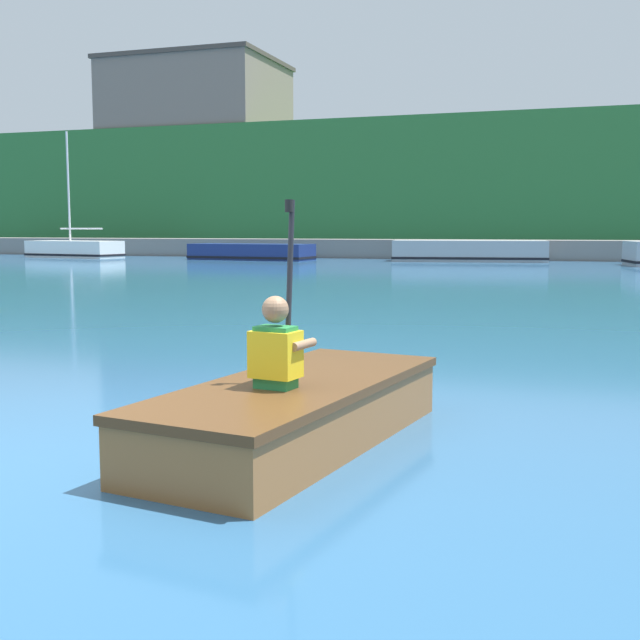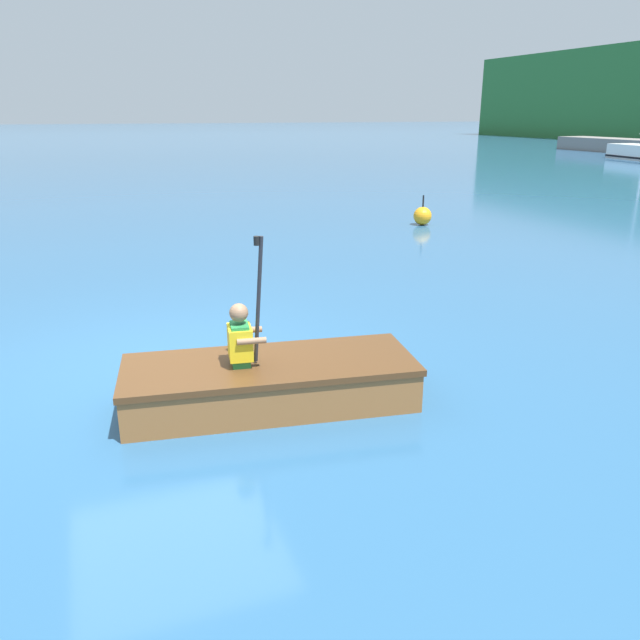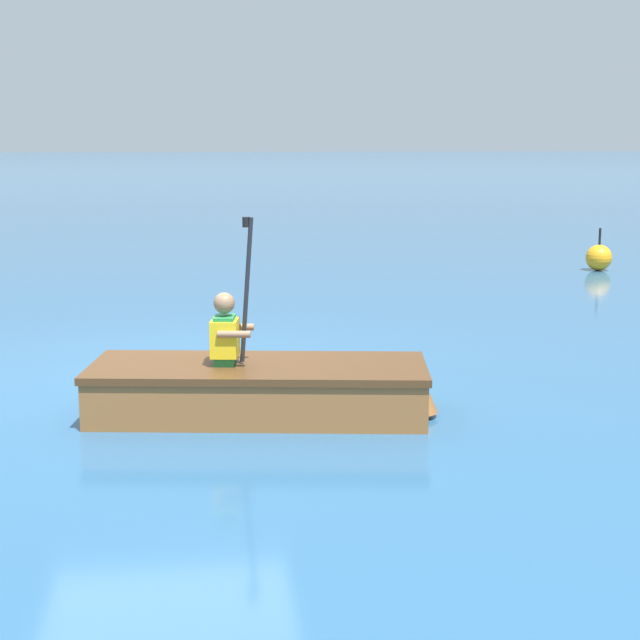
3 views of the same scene
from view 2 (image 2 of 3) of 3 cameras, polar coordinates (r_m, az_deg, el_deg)
The scene contains 4 objects.
ground_plane at distance 7.17m, azimuth -14.23°, elevation -3.62°, with size 300.00×300.00×0.00m, color #28567F.
rowboat_foreground at distance 5.89m, azimuth -4.17°, elevation -5.47°, with size 1.40×2.87×0.43m.
person_paddler at distance 5.69m, azimuth -7.23°, elevation -1.57°, with size 0.39×0.37×1.18m.
channel_buoy at distance 15.58m, azimuth 9.36°, elevation 9.38°, with size 0.44×0.44×0.72m.
Camera 2 is at (6.64, -0.66, 2.63)m, focal length 35.00 mm.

